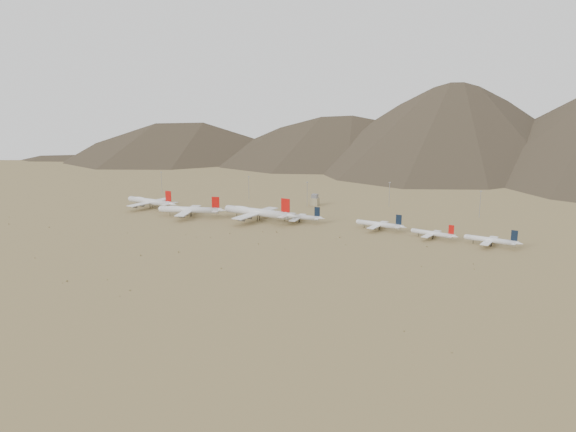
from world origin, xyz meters
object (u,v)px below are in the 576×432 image
at_px(widebody_east, 257,212).
at_px(widebody_west, 150,201).
at_px(narrowbody_a, 300,217).
at_px(narrowbody_b, 380,224).
at_px(control_tower, 315,200).
at_px(widebody_centre, 190,210).

bearing_deg(widebody_east, widebody_west, -176.79).
bearing_deg(narrowbody_a, narrowbody_b, -4.06).
height_order(widebody_west, narrowbody_a, widebody_west).
distance_m(widebody_west, narrowbody_b, 238.58).
bearing_deg(control_tower, narrowbody_a, -79.03).
xyz_separation_m(widebody_west, narrowbody_b, (238.56, -1.73, -1.98)).
distance_m(widebody_east, narrowbody_a, 39.21).
relative_size(widebody_centre, narrowbody_b, 1.43).
relative_size(widebody_west, widebody_east, 0.85).
bearing_deg(narrowbody_b, widebody_west, -171.36).
bearing_deg(widebody_west, widebody_east, 4.93).
bearing_deg(widebody_east, widebody_centre, -163.79).
xyz_separation_m(widebody_centre, widebody_east, (66.32, 9.91, 1.22)).
bearing_deg(control_tower, widebody_centre, -131.75).
xyz_separation_m(widebody_east, narrowbody_a, (37.97, 9.25, -3.18)).
relative_size(widebody_east, narrowbody_b, 1.72).
height_order(widebody_west, widebody_centre, widebody_west).
distance_m(narrowbody_a, control_tower, 81.74).
distance_m(widebody_east, narrowbody_b, 112.53).
xyz_separation_m(widebody_centre, narrowbody_b, (178.50, 18.14, -1.93)).
height_order(narrowbody_a, narrowbody_b, narrowbody_b).
bearing_deg(narrowbody_a, widebody_west, 176.48).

